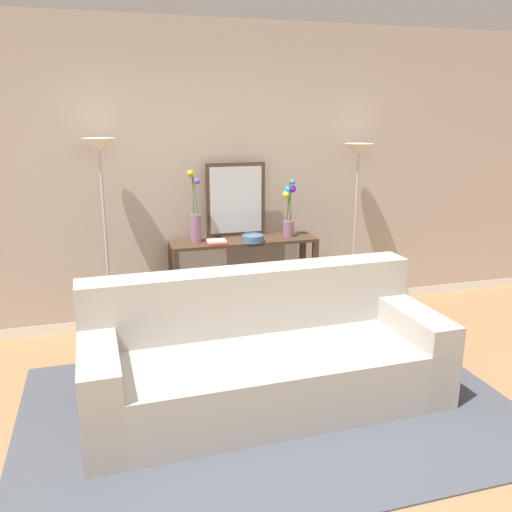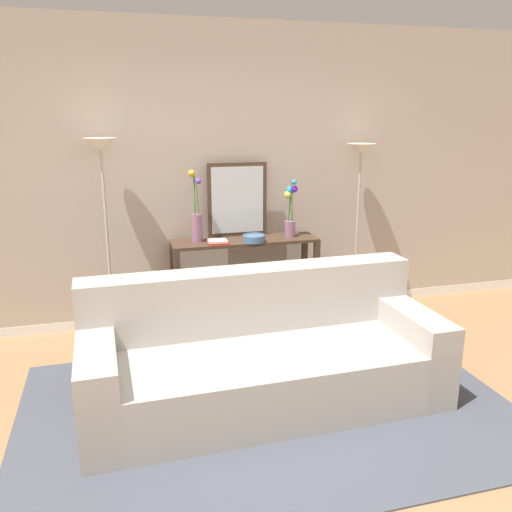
{
  "view_description": "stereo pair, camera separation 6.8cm",
  "coord_description": "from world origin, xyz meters",
  "px_view_note": "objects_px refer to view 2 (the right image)",
  "views": [
    {
      "loc": [
        -0.92,
        -2.58,
        1.96
      ],
      "look_at": [
        0.22,
        1.3,
        0.87
      ],
      "focal_mm": 37.33,
      "sensor_mm": 36.0,
      "label": 1
    },
    {
      "loc": [
        -0.85,
        -2.6,
        1.96
      ],
      "look_at": [
        0.22,
        1.3,
        0.87
      ],
      "focal_mm": 37.33,
      "sensor_mm": 36.0,
      "label": 2
    }
  ],
  "objects_px": {
    "console_table": "(245,266)",
    "floor_lamp_left": "(103,184)",
    "book_row_under_console": "(203,323)",
    "couch": "(262,358)",
    "book_stack": "(218,242)",
    "vase_short_flowers": "(290,212)",
    "fruit_bowl": "(254,238)",
    "floor_lamp_right": "(360,182)",
    "vase_tall_flowers": "(197,218)",
    "wall_mirror": "(237,200)"
  },
  "relations": [
    {
      "from": "console_table",
      "to": "floor_lamp_left",
      "type": "xyz_separation_m",
      "value": [
        -1.22,
        0.03,
        0.81
      ]
    },
    {
      "from": "book_row_under_console",
      "to": "couch",
      "type": "bearing_deg",
      "value": -82.25
    },
    {
      "from": "couch",
      "to": "book_stack",
      "type": "bearing_deg",
      "value": 92.14
    },
    {
      "from": "vase_short_flowers",
      "to": "floor_lamp_left",
      "type": "bearing_deg",
      "value": 179.02
    },
    {
      "from": "fruit_bowl",
      "to": "floor_lamp_right",
      "type": "bearing_deg",
      "value": 7.72
    },
    {
      "from": "floor_lamp_right",
      "to": "vase_tall_flowers",
      "type": "xyz_separation_m",
      "value": [
        -1.58,
        -0.01,
        -0.27
      ]
    },
    {
      "from": "couch",
      "to": "vase_tall_flowers",
      "type": "distance_m",
      "value": 1.59
    },
    {
      "from": "couch",
      "to": "vase_tall_flowers",
      "type": "xyz_separation_m",
      "value": [
        -0.21,
        1.39,
        0.74
      ]
    },
    {
      "from": "vase_short_flowers",
      "to": "book_stack",
      "type": "distance_m",
      "value": 0.75
    },
    {
      "from": "vase_tall_flowers",
      "to": "fruit_bowl",
      "type": "bearing_deg",
      "value": -16.12
    },
    {
      "from": "wall_mirror",
      "to": "vase_tall_flowers",
      "type": "xyz_separation_m",
      "value": [
        -0.41,
        -0.13,
        -0.13
      ]
    },
    {
      "from": "vase_short_flowers",
      "to": "book_row_under_console",
      "type": "bearing_deg",
      "value": -179.8
    },
    {
      "from": "floor_lamp_left",
      "to": "book_row_under_console",
      "type": "bearing_deg",
      "value": -2.23
    },
    {
      "from": "couch",
      "to": "book_row_under_console",
      "type": "height_order",
      "value": "couch"
    },
    {
      "from": "wall_mirror",
      "to": "book_stack",
      "type": "bearing_deg",
      "value": -133.21
    },
    {
      "from": "book_row_under_console",
      "to": "floor_lamp_left",
      "type": "bearing_deg",
      "value": 177.77
    },
    {
      "from": "floor_lamp_right",
      "to": "book_row_under_console",
      "type": "height_order",
      "value": "floor_lamp_right"
    },
    {
      "from": "floor_lamp_left",
      "to": "book_stack",
      "type": "height_order",
      "value": "floor_lamp_left"
    },
    {
      "from": "console_table",
      "to": "fruit_bowl",
      "type": "height_order",
      "value": "fruit_bowl"
    },
    {
      "from": "fruit_bowl",
      "to": "book_stack",
      "type": "distance_m",
      "value": 0.33
    },
    {
      "from": "floor_lamp_left",
      "to": "wall_mirror",
      "type": "bearing_deg",
      "value": 5.91
    },
    {
      "from": "console_table",
      "to": "book_stack",
      "type": "distance_m",
      "value": 0.4
    },
    {
      "from": "couch",
      "to": "vase_short_flowers",
      "type": "relative_size",
      "value": 4.55
    },
    {
      "from": "floor_lamp_left",
      "to": "vase_tall_flowers",
      "type": "distance_m",
      "value": 0.85
    },
    {
      "from": "floor_lamp_right",
      "to": "book_row_under_console",
      "type": "distance_m",
      "value": 2.01
    },
    {
      "from": "wall_mirror",
      "to": "vase_short_flowers",
      "type": "xyz_separation_m",
      "value": [
        0.47,
        -0.15,
        -0.11
      ]
    },
    {
      "from": "floor_lamp_right",
      "to": "floor_lamp_left",
      "type": "bearing_deg",
      "value": 180.0
    },
    {
      "from": "fruit_bowl",
      "to": "vase_short_flowers",
      "type": "bearing_deg",
      "value": 17.25
    },
    {
      "from": "couch",
      "to": "book_stack",
      "type": "distance_m",
      "value": 1.37
    },
    {
      "from": "console_table",
      "to": "floor_lamp_left",
      "type": "relative_size",
      "value": 0.77
    },
    {
      "from": "wall_mirror",
      "to": "book_stack",
      "type": "height_order",
      "value": "wall_mirror"
    },
    {
      "from": "vase_tall_flowers",
      "to": "book_row_under_console",
      "type": "xyz_separation_m",
      "value": [
        0.03,
        -0.03,
        -0.99
      ]
    },
    {
      "from": "floor_lamp_left",
      "to": "book_row_under_console",
      "type": "height_order",
      "value": "floor_lamp_left"
    },
    {
      "from": "vase_short_flowers",
      "to": "wall_mirror",
      "type": "bearing_deg",
      "value": 162.11
    },
    {
      "from": "console_table",
      "to": "fruit_bowl",
      "type": "distance_m",
      "value": 0.32
    },
    {
      "from": "console_table",
      "to": "floor_lamp_left",
      "type": "bearing_deg",
      "value": 178.53
    },
    {
      "from": "book_row_under_console",
      "to": "console_table",
      "type": "bearing_deg",
      "value": 0.0
    },
    {
      "from": "floor_lamp_left",
      "to": "fruit_bowl",
      "type": "height_order",
      "value": "floor_lamp_left"
    },
    {
      "from": "wall_mirror",
      "to": "book_row_under_console",
      "type": "relative_size",
      "value": 2.45
    },
    {
      "from": "floor_lamp_right",
      "to": "book_row_under_console",
      "type": "relative_size",
      "value": 6.0
    },
    {
      "from": "wall_mirror",
      "to": "floor_lamp_right",
      "type": "bearing_deg",
      "value": -5.98
    },
    {
      "from": "floor_lamp_right",
      "to": "fruit_bowl",
      "type": "xyz_separation_m",
      "value": [
        -1.09,
        -0.15,
        -0.45
      ]
    },
    {
      "from": "couch",
      "to": "fruit_bowl",
      "type": "xyz_separation_m",
      "value": [
        0.28,
        1.25,
        0.56
      ]
    },
    {
      "from": "couch",
      "to": "console_table",
      "type": "bearing_deg",
      "value": 80.62
    },
    {
      "from": "console_table",
      "to": "vase_tall_flowers",
      "type": "bearing_deg",
      "value": 176.59
    },
    {
      "from": "fruit_bowl",
      "to": "book_row_under_console",
      "type": "xyz_separation_m",
      "value": [
        -0.47,
        0.12,
        -0.81
      ]
    },
    {
      "from": "couch",
      "to": "vase_short_flowers",
      "type": "height_order",
      "value": "vase_short_flowers"
    },
    {
      "from": "couch",
      "to": "floor_lamp_left",
      "type": "distance_m",
      "value": 2.02
    },
    {
      "from": "console_table",
      "to": "book_row_under_console",
      "type": "distance_m",
      "value": 0.67
    },
    {
      "from": "floor_lamp_left",
      "to": "vase_tall_flowers",
      "type": "bearing_deg",
      "value": -0.39
    }
  ]
}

